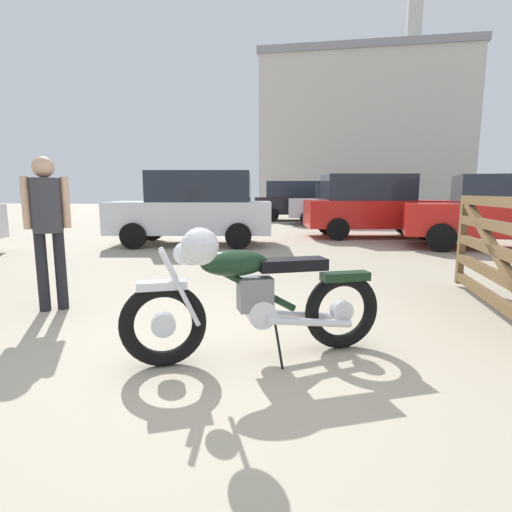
{
  "coord_description": "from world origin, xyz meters",
  "views": [
    {
      "loc": [
        0.56,
        -2.85,
        1.29
      ],
      "look_at": [
        0.16,
        0.63,
        0.73
      ],
      "focal_mm": 28.13,
      "sensor_mm": 36.0,
      "label": 1
    }
  ],
  "objects_px": {
    "timber_gate": "(508,252)",
    "blue_hatchback_right": "(371,205)",
    "bystander": "(47,218)",
    "white_estate_far": "(503,212)",
    "pale_sedan_back": "(195,207)",
    "dark_sedan_left": "(295,200)",
    "silver_sedan_mid": "(342,204)",
    "vintage_motorcycle": "(251,297)"
  },
  "relations": [
    {
      "from": "white_estate_far",
      "to": "silver_sedan_mid",
      "type": "distance_m",
      "value": 7.27
    },
    {
      "from": "white_estate_far",
      "to": "pale_sedan_back",
      "type": "xyz_separation_m",
      "value": [
        -7.15,
        0.02,
        0.08
      ]
    },
    {
      "from": "timber_gate",
      "to": "blue_hatchback_right",
      "type": "relative_size",
      "value": 0.63
    },
    {
      "from": "silver_sedan_mid",
      "to": "dark_sedan_left",
      "type": "relative_size",
      "value": 1.04
    },
    {
      "from": "pale_sedan_back",
      "to": "dark_sedan_left",
      "type": "xyz_separation_m",
      "value": [
        2.3,
        9.01,
        0.0
      ]
    },
    {
      "from": "bystander",
      "to": "dark_sedan_left",
      "type": "height_order",
      "value": "dark_sedan_left"
    },
    {
      "from": "bystander",
      "to": "white_estate_far",
      "type": "relative_size",
      "value": 0.37
    },
    {
      "from": "vintage_motorcycle",
      "to": "white_estate_far",
      "type": "bearing_deg",
      "value": -146.71
    },
    {
      "from": "pale_sedan_back",
      "to": "dark_sedan_left",
      "type": "bearing_deg",
      "value": -110.57
    },
    {
      "from": "white_estate_far",
      "to": "pale_sedan_back",
      "type": "relative_size",
      "value": 1.1
    },
    {
      "from": "timber_gate",
      "to": "silver_sedan_mid",
      "type": "bearing_deg",
      "value": 6.78
    },
    {
      "from": "bystander",
      "to": "silver_sedan_mid",
      "type": "distance_m",
      "value": 13.01
    },
    {
      "from": "timber_gate",
      "to": "bystander",
      "type": "bearing_deg",
      "value": 96.76
    },
    {
      "from": "vintage_motorcycle",
      "to": "blue_hatchback_right",
      "type": "height_order",
      "value": "blue_hatchback_right"
    },
    {
      "from": "dark_sedan_left",
      "to": "pale_sedan_back",
      "type": "bearing_deg",
      "value": -112.32
    },
    {
      "from": "white_estate_far",
      "to": "bystander",
      "type": "bearing_deg",
      "value": -130.9
    },
    {
      "from": "white_estate_far",
      "to": "dark_sedan_left",
      "type": "relative_size",
      "value": 1.09
    },
    {
      "from": "timber_gate",
      "to": "blue_hatchback_right",
      "type": "xyz_separation_m",
      "value": [
        -0.07,
        7.68,
        0.21
      ]
    },
    {
      "from": "blue_hatchback_right",
      "to": "dark_sedan_left",
      "type": "distance_m",
      "value": 7.18
    },
    {
      "from": "pale_sedan_back",
      "to": "dark_sedan_left",
      "type": "distance_m",
      "value": 9.3
    },
    {
      "from": "silver_sedan_mid",
      "to": "dark_sedan_left",
      "type": "bearing_deg",
      "value": -53.89
    },
    {
      "from": "silver_sedan_mid",
      "to": "bystander",
      "type": "bearing_deg",
      "value": 68.56
    },
    {
      "from": "pale_sedan_back",
      "to": "bystander",
      "type": "bearing_deg",
      "value": 82.93
    },
    {
      "from": "timber_gate",
      "to": "dark_sedan_left",
      "type": "relative_size",
      "value": 0.62
    },
    {
      "from": "timber_gate",
      "to": "white_estate_far",
      "type": "relative_size",
      "value": 0.57
    },
    {
      "from": "pale_sedan_back",
      "to": "silver_sedan_mid",
      "type": "height_order",
      "value": "pale_sedan_back"
    },
    {
      "from": "white_estate_far",
      "to": "dark_sedan_left",
      "type": "height_order",
      "value": "dark_sedan_left"
    },
    {
      "from": "timber_gate",
      "to": "white_estate_far",
      "type": "height_order",
      "value": "white_estate_far"
    },
    {
      "from": "vintage_motorcycle",
      "to": "dark_sedan_left",
      "type": "bearing_deg",
      "value": -110.75
    },
    {
      "from": "bystander",
      "to": "dark_sedan_left",
      "type": "bearing_deg",
      "value": 139.91
    },
    {
      "from": "timber_gate",
      "to": "silver_sedan_mid",
      "type": "xyz_separation_m",
      "value": [
        -0.49,
        12.09,
        0.13
      ]
    },
    {
      "from": "timber_gate",
      "to": "pale_sedan_back",
      "type": "xyz_separation_m",
      "value": [
        -4.68,
        5.47,
        0.21
      ]
    },
    {
      "from": "silver_sedan_mid",
      "to": "pale_sedan_back",
      "type": "bearing_deg",
      "value": 55.41
    },
    {
      "from": "white_estate_far",
      "to": "silver_sedan_mid",
      "type": "bearing_deg",
      "value": 125.12
    },
    {
      "from": "blue_hatchback_right",
      "to": "bystander",
      "type": "bearing_deg",
      "value": -127.57
    },
    {
      "from": "bystander",
      "to": "blue_hatchback_right",
      "type": "relative_size",
      "value": 0.41
    },
    {
      "from": "white_estate_far",
      "to": "vintage_motorcycle",
      "type": "bearing_deg",
      "value": -115.0
    },
    {
      "from": "blue_hatchback_right",
      "to": "silver_sedan_mid",
      "type": "relative_size",
      "value": 0.95
    },
    {
      "from": "vintage_motorcycle",
      "to": "blue_hatchback_right",
      "type": "relative_size",
      "value": 0.49
    },
    {
      "from": "dark_sedan_left",
      "to": "vintage_motorcycle",
      "type": "bearing_deg",
      "value": -98.15
    },
    {
      "from": "bystander",
      "to": "timber_gate",
      "type": "bearing_deg",
      "value": 61.43
    },
    {
      "from": "bystander",
      "to": "blue_hatchback_right",
      "type": "height_order",
      "value": "blue_hatchback_right"
    }
  ]
}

